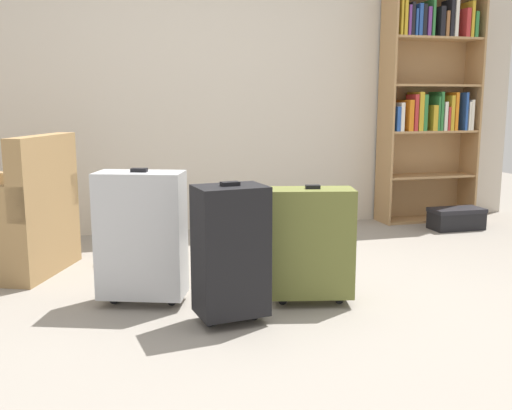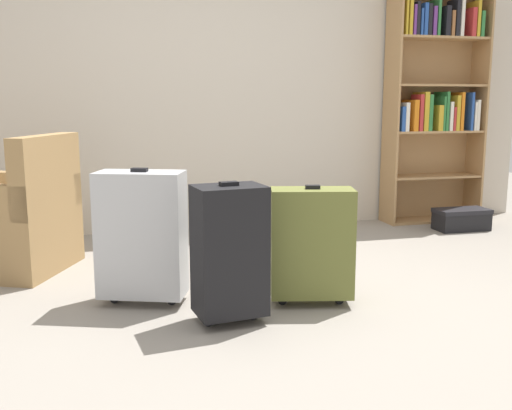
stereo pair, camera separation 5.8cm
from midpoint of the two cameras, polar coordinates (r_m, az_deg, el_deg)
ground_plane at (r=3.23m, az=3.65°, el=-10.15°), size 10.33×10.33×0.00m
back_wall at (r=5.16m, az=-3.74°, el=12.13°), size 5.91×0.10×2.60m
bookshelf at (r=5.68m, az=17.08°, el=10.09°), size 0.90×0.30×2.06m
armchair at (r=4.18m, az=-21.94°, el=-1.68°), size 0.92×0.92×0.90m
mug at (r=4.19m, az=-13.84°, el=-4.97°), size 0.12×0.08×0.10m
storage_box at (r=5.44m, az=19.56°, el=-1.27°), size 0.46×0.24×0.19m
suitcase_black at (r=2.96m, az=-2.03°, el=-4.42°), size 0.37×0.30×0.72m
suitcase_olive at (r=3.25m, az=5.93°, el=-3.66°), size 0.49×0.31×0.67m
suitcase_silver at (r=3.28m, az=-10.51°, el=-2.80°), size 0.52×0.38×0.76m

